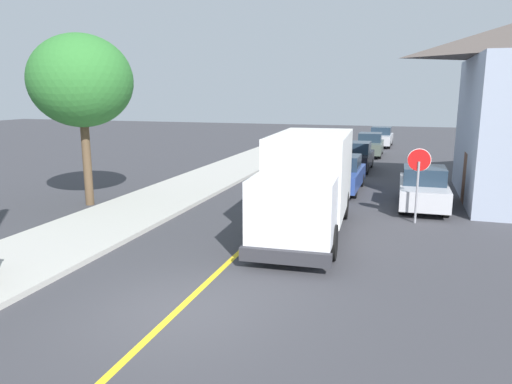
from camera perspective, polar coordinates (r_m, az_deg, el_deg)
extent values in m
plane|color=#38383D|center=(10.49, -9.59, -14.02)|extent=(120.00, 120.00, 0.00)
cube|color=#ADAAA3|center=(16.40, -20.21, -4.73)|extent=(3.60, 60.00, 0.15)
cube|color=gold|center=(19.42, 3.86, -1.71)|extent=(0.16, 56.00, 0.01)
cube|color=silver|center=(16.32, 6.65, 2.43)|extent=(2.65, 5.12, 2.60)
cube|color=silver|center=(13.01, 4.45, -1.95)|extent=(2.38, 2.11, 1.70)
cube|color=#1E2D3D|center=(12.07, 3.72, -1.21)|extent=(2.04, 0.18, 0.75)
cube|color=#2D2D33|center=(12.29, 3.47, -7.79)|extent=(2.41, 0.32, 0.36)
cylinder|color=black|center=(13.33, 9.01, -5.97)|extent=(0.35, 1.01, 1.00)
cylinder|color=black|center=(13.67, 0.18, -5.37)|extent=(0.35, 1.01, 1.00)
cylinder|color=black|center=(17.71, 10.47, -1.56)|extent=(0.35, 1.01, 1.00)
cylinder|color=black|center=(17.96, 3.78, -1.20)|extent=(0.35, 1.01, 1.00)
cube|color=#2D4793|center=(22.65, 10.18, 1.75)|extent=(1.87, 4.43, 0.76)
cube|color=#1E2D3D|center=(22.69, 10.30, 3.56)|extent=(1.61, 1.83, 0.64)
cylinder|color=black|center=(21.24, 11.70, 0.12)|extent=(0.23, 0.64, 0.64)
cylinder|color=black|center=(21.48, 7.51, 0.39)|extent=(0.23, 0.64, 0.64)
cylinder|color=black|center=(24.00, 12.51, 1.42)|extent=(0.23, 0.64, 0.64)
cylinder|color=black|center=(24.20, 8.79, 1.65)|extent=(0.23, 0.64, 0.64)
cube|color=black|center=(28.94, 11.84, 3.85)|extent=(1.89, 4.43, 0.76)
cube|color=#1E2D3D|center=(29.01, 11.94, 5.26)|extent=(1.62, 1.83, 0.64)
cylinder|color=black|center=(27.52, 13.09, 2.70)|extent=(0.23, 0.64, 0.64)
cylinder|color=black|center=(27.71, 9.84, 2.90)|extent=(0.23, 0.64, 0.64)
cylinder|color=black|center=(30.30, 13.63, 3.49)|extent=(0.23, 0.64, 0.64)
cylinder|color=black|center=(30.47, 10.66, 3.67)|extent=(0.23, 0.64, 0.64)
cube|color=#4C564C|center=(35.78, 13.46, 5.27)|extent=(1.82, 4.41, 0.76)
cube|color=#1E2D3D|center=(35.86, 13.53, 6.40)|extent=(1.59, 1.81, 0.64)
cylinder|color=black|center=(34.38, 14.59, 4.40)|extent=(0.22, 0.64, 0.64)
cylinder|color=black|center=(34.48, 11.96, 4.55)|extent=(0.22, 0.64, 0.64)
cylinder|color=black|center=(37.17, 14.81, 4.92)|extent=(0.22, 0.64, 0.64)
cylinder|color=black|center=(37.27, 12.38, 5.06)|extent=(0.22, 0.64, 0.64)
cube|color=#B7B7BC|center=(42.29, 14.73, 6.17)|extent=(1.93, 4.45, 0.76)
cube|color=#1E2D3D|center=(42.38, 14.80, 7.13)|extent=(1.64, 1.85, 0.64)
cylinder|color=black|center=(40.87, 15.65, 5.47)|extent=(0.24, 0.65, 0.64)
cylinder|color=black|center=(41.00, 13.44, 5.60)|extent=(0.24, 0.65, 0.64)
cylinder|color=black|center=(43.67, 15.90, 5.84)|extent=(0.24, 0.65, 0.64)
cylinder|color=black|center=(43.79, 13.82, 5.96)|extent=(0.24, 0.65, 0.64)
cube|color=#B7B7BC|center=(20.24, 19.37, 0.07)|extent=(1.86, 4.42, 0.76)
cube|color=#1E2D3D|center=(19.97, 19.53, 1.95)|extent=(1.61, 1.82, 0.64)
cylinder|color=black|center=(21.66, 17.09, 0.06)|extent=(0.23, 0.64, 0.64)
cylinder|color=black|center=(21.74, 21.25, -0.18)|extent=(0.23, 0.64, 0.64)
cylinder|color=black|center=(18.91, 17.08, -1.60)|extent=(0.23, 0.64, 0.64)
cylinder|color=black|center=(18.99, 21.85, -1.88)|extent=(0.23, 0.64, 0.64)
cylinder|color=gray|center=(17.61, 18.72, -0.07)|extent=(0.08, 0.08, 2.20)
cylinder|color=red|center=(17.45, 18.97, 3.64)|extent=(0.76, 0.03, 0.76)
cylinder|color=white|center=(17.47, 18.97, 3.65)|extent=(0.80, 0.02, 0.80)
cube|color=brown|center=(21.71, 23.77, 1.57)|extent=(0.10, 1.00, 2.10)
cylinder|color=brown|center=(20.54, -19.56, 3.03)|extent=(0.34, 0.34, 3.29)
ellipsoid|color=#2D702D|center=(20.34, -20.23, 12.40)|extent=(4.02, 4.02, 3.62)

